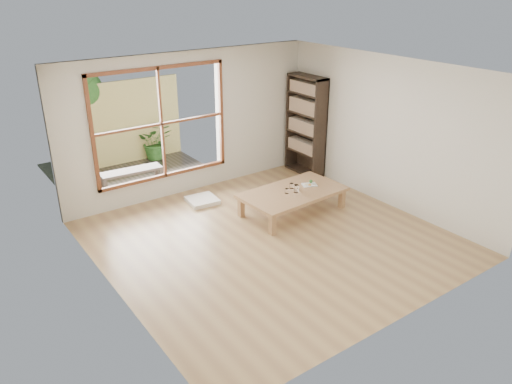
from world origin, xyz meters
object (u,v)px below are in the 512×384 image
Objects in this scene: bookshelf at (306,126)px; food_tray at (310,184)px; low_table at (293,194)px; garden_bench at (131,173)px.

bookshelf reaches higher than food_tray.
low_table is 1.54× the size of garden_bench.
food_tray is (-1.01, -1.31, -0.59)m from bookshelf.
bookshelf is 1.75m from food_tray.
low_table is at bearing -151.60° from food_tray.
low_table is 0.92× the size of bookshelf.
bookshelf is (1.42, 1.34, 0.66)m from low_table.
garden_bench is at bearing 159.63° from bookshelf.
food_tray is 3.41m from garden_bench.
food_tray is (0.42, 0.04, 0.07)m from low_table.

